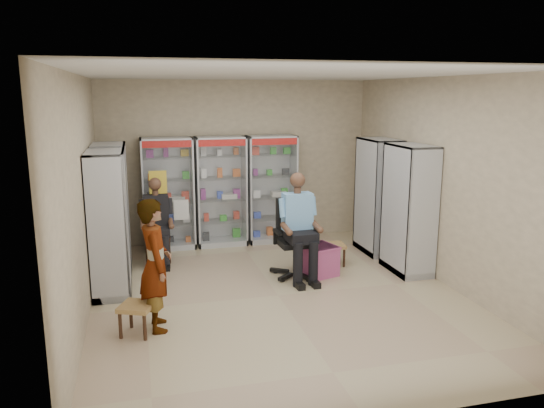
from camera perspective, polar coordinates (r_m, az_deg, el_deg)
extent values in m
plane|color=tan|center=(7.49, 0.66, -9.80)|extent=(6.00, 6.00, 0.00)
cube|color=#BDAC8D|center=(9.97, -3.81, 4.55)|extent=(5.00, 0.02, 3.00)
cube|color=#BDAC8D|center=(4.33, 11.10, -5.40)|extent=(5.00, 0.02, 3.00)
cube|color=#BDAC8D|center=(6.88, -19.87, 0.53)|extent=(0.02, 6.00, 3.00)
cube|color=#BDAC8D|center=(8.09, 18.07, 2.27)|extent=(0.02, 6.00, 3.00)
cube|color=silver|center=(6.97, 0.72, 13.78)|extent=(5.00, 6.00, 0.02)
cube|color=#A5A7AC|center=(9.63, -11.10, 1.08)|extent=(0.90, 0.50, 2.00)
cube|color=#9FA2A6|center=(9.73, -5.51, 1.36)|extent=(0.90, 0.50, 2.00)
cube|color=#9E9FA5|center=(9.91, -0.07, 1.61)|extent=(0.90, 0.50, 2.00)
cube|color=silver|center=(9.42, 11.31, 0.83)|extent=(0.90, 0.50, 2.00)
cube|color=silver|center=(8.46, 14.51, -0.56)|extent=(0.90, 0.50, 2.00)
cube|color=#B2B4B9|center=(8.71, -16.83, -0.34)|extent=(0.90, 0.50, 2.00)
cube|color=#BBBDC3|center=(7.64, -17.13, -2.04)|extent=(0.90, 0.50, 2.00)
cube|color=black|center=(9.02, -12.26, -3.15)|extent=(0.42, 0.42, 0.94)
cube|color=black|center=(8.10, 2.55, -3.70)|extent=(0.67, 0.67, 1.19)
cube|color=#B6499B|center=(8.25, 5.01, -6.06)|extent=(0.60, 0.59, 0.47)
cylinder|color=#552307|center=(8.19, 4.55, -4.08)|extent=(0.07, 0.07, 0.11)
cube|color=#A57446|center=(8.77, 6.61, -5.39)|extent=(0.38, 0.38, 0.35)
cube|color=olive|center=(6.51, -14.27, -11.89)|extent=(0.48, 0.48, 0.37)
imported|color=#959597|center=(6.39, -12.44, -6.41)|extent=(0.42, 0.60, 1.59)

